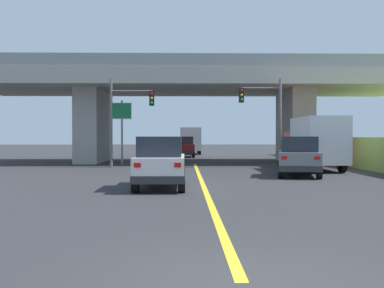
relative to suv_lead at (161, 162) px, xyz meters
The scene contains 11 objects.
ground 18.34m from the suv_lead, 84.62° to the left, with size 160.00×160.00×0.00m, color #2B2B2D.
overpass_bridge 18.85m from the suv_lead, 84.62° to the left, with size 34.02×10.11×7.71m.
lane_divider_stripe 2.68m from the suv_lead, 46.34° to the left, with size 0.20×26.89×0.01m, color yellow.
suv_lead is the anchor object (origin of this frame).
suv_crossing 8.69m from the suv_lead, 38.43° to the left, with size 2.93×5.02×2.02m.
box_truck 12.93m from the suv_lead, 46.84° to the left, with size 2.33×6.56×3.15m.
sedan_oncoming 27.02m from the suv_lead, 88.02° to the left, with size 2.06×4.54×2.02m.
traffic_signal_nearside 13.86m from the suv_lead, 62.07° to the left, with size 2.82×0.36×5.81m.
traffic_signal_farside 12.56m from the suv_lead, 103.65° to the left, with size 2.90×0.36×5.76m.
highway_sign 15.59m from the suv_lead, 103.30° to the left, with size 1.41×0.17×4.61m.
semi_truck_distant 34.74m from the suv_lead, 87.24° to the left, with size 2.33×6.46×3.02m.
Camera 1 is at (-0.80, -6.23, 2.02)m, focal length 42.66 mm.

